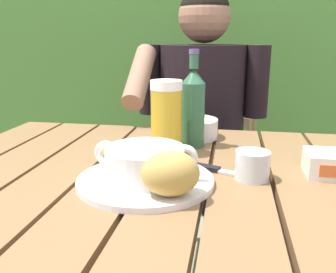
{
  "coord_description": "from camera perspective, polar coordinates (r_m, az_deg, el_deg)",
  "views": [
    {
      "loc": [
        0.1,
        -0.69,
        1.04
      ],
      "look_at": [
        -0.03,
        0.06,
        0.83
      ],
      "focal_mm": 39.43,
      "sensor_mm": 36.0,
      "label": 1
    }
  ],
  "objects": [
    {
      "name": "beer_bottle",
      "position": [
        0.95,
        3.91,
        4.63
      ],
      "size": [
        0.06,
        0.06,
        0.25
      ],
      "color": "#2E6041",
      "rests_on": "dining_table"
    },
    {
      "name": "soup_bowl",
      "position": [
        0.72,
        -3.56,
        -3.93
      ],
      "size": [
        0.21,
        0.16,
        0.07
      ],
      "color": "white",
      "rests_on": "serving_plate"
    },
    {
      "name": "butter_tub",
      "position": [
        0.84,
        24.53,
        -3.94
      ],
      "size": [
        0.12,
        0.09,
        0.05
      ],
      "color": "white",
      "rests_on": "dining_table"
    },
    {
      "name": "beer_glass",
      "position": [
        0.89,
        -0.26,
        2.97
      ],
      "size": [
        0.08,
        0.08,
        0.18
      ],
      "color": "gold",
      "rests_on": "dining_table"
    },
    {
      "name": "dining_table",
      "position": [
        0.8,
        1.22,
        -13.54
      ],
      "size": [
        1.14,
        0.86,
        0.76
      ],
      "color": "brown",
      "rests_on": "ground_plane"
    },
    {
      "name": "person_eating",
      "position": [
        1.4,
        4.99,
        1.92
      ],
      "size": [
        0.48,
        0.47,
        1.22
      ],
      "color": "black",
      "rests_on": "ground_plane"
    },
    {
      "name": "water_glass_small",
      "position": [
        0.76,
        12.91,
        -4.35
      ],
      "size": [
        0.07,
        0.07,
        0.06
      ],
      "color": "silver",
      "rests_on": "dining_table"
    },
    {
      "name": "chair_near_diner",
      "position": [
        1.66,
        5.51,
        -4.11
      ],
      "size": [
        0.46,
        0.46,
        1.0
      ],
      "color": "olive",
      "rests_on": "ground_plane"
    },
    {
      "name": "table_knife",
      "position": [
        0.79,
        7.7,
        -5.18
      ],
      "size": [
        0.16,
        0.08,
        0.01
      ],
      "color": "silver",
      "rests_on": "dining_table"
    },
    {
      "name": "diner_bowl",
      "position": [
        1.05,
        3.61,
        1.31
      ],
      "size": [
        0.15,
        0.15,
        0.05
      ],
      "color": "white",
      "rests_on": "dining_table"
    },
    {
      "name": "bread_roll",
      "position": [
        0.64,
        0.43,
        -5.74
      ],
      "size": [
        0.12,
        0.1,
        0.08
      ],
      "color": "tan",
      "rests_on": "serving_plate"
    },
    {
      "name": "serving_plate",
      "position": [
        0.73,
        -3.51,
        -6.79
      ],
      "size": [
        0.27,
        0.27,
        0.01
      ],
      "color": "white",
      "rests_on": "dining_table"
    },
    {
      "name": "hedge_backdrop",
      "position": [
        2.35,
        6.68,
        18.16
      ],
      "size": [
        2.87,
        0.82,
        2.75
      ],
      "color": "#467932",
      "rests_on": "ground_plane"
    }
  ]
}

